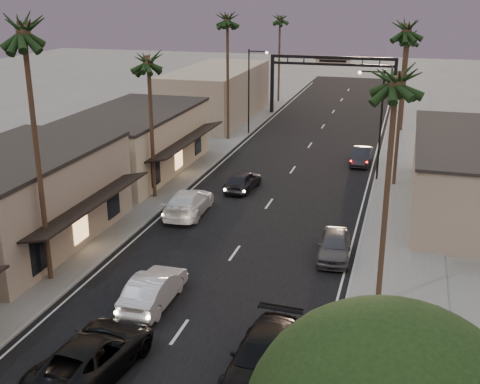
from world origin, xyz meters
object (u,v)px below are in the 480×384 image
Objects in this scene: arch at (332,71)px; palm_rc at (409,33)px; streetlight_left at (251,85)px; palm_far at (280,16)px; palm_ra at (397,73)px; curbside_black at (263,357)px; oncoming_pickup at (93,355)px; oncoming_silver at (154,289)px; palm_lb at (22,24)px; palm_rb at (407,25)px; streetlight_right at (378,116)px; palm_ld at (227,16)px; palm_lc at (148,56)px.

palm_rc is (8.60, -6.00, 4.94)m from arch.
streetlight_left is at bearing -119.97° from arch.
palm_ra is at bearing -72.62° from palm_far.
streetlight_left reaches higher than curbside_black.
palm_ra reaches higher than oncoming_pickup.
streetlight_left is 37.47m from oncoming_silver.
palm_lb reaches higher than oncoming_silver.
arch is 13.85m from streetlight_left.
palm_rb is (0.00, 20.00, 0.97)m from palm_ra.
streetlight_right is 1.44× the size of oncoming_pickup.
oncoming_silver is (-10.75, -22.89, -11.58)m from palm_rb.
palm_rc is at bearing 90.00° from palm_rb.
palm_rb is 1.16× the size of palm_rc.
streetlight_left is 0.59× the size of palm_lb.
palm_ld reaches higher than oncoming_silver.
streetlight_left reaches higher than arch.
palm_rb reaches higher than palm_rc.
arch is at bearing -86.13° from oncoming_pickup.
palm_lb reaches higher than palm_ra.
palm_rb reaches higher than arch.
palm_rc is 1.95× the size of oncoming_pickup.
palm_ld is 19.51m from palm_rc.
palm_rc is 2.41× the size of oncoming_silver.
curbside_black is at bearing -55.66° from palm_lc.
arch is at bearing 100.59° from palm_ra.
palm_ld reaches higher than streetlight_left.
streetlight_left is 1.78× the size of oncoming_silver.
streetlight_left is (-13.84, 13.00, 0.00)m from streetlight_right.
palm_ld is at bearing -90.75° from palm_far.
palm_rb is (17.20, -11.00, 0.00)m from palm_ld.
streetlight_right is at bearing 55.99° from palm_lb.
palm_lb is at bearing -90.31° from palm_far.
palm_lb is (-15.52, -23.00, 8.06)m from streetlight_right.
palm_ra reaches higher than streetlight_right.
arch is 2.58× the size of curbside_black.
palm_far is (-8.30, 8.00, 5.91)m from arch.
palm_ra is (17.20, -12.00, 0.97)m from palm_lc.
palm_far is 2.24× the size of curbside_black.
streetlight_right is 0.68× the size of palm_ra.
palm_ld reaches higher than palm_ra.
palm_lc is at bearing 145.10° from palm_ra.
palm_ra and palm_far have the same top height.
palm_far reaches higher than palm_lc.
palm_far is at bearing -78.29° from oncoming_pickup.
palm_lb reaches higher than palm_rc.
streetlight_right is 0.74× the size of palm_rc.
palm_ra reaches higher than palm_rc.
arch is 3.01× the size of oncoming_silver.
palm_rc reaches higher than oncoming_pickup.
oncoming_silver is (0.07, 5.95, -0.04)m from oncoming_pickup.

